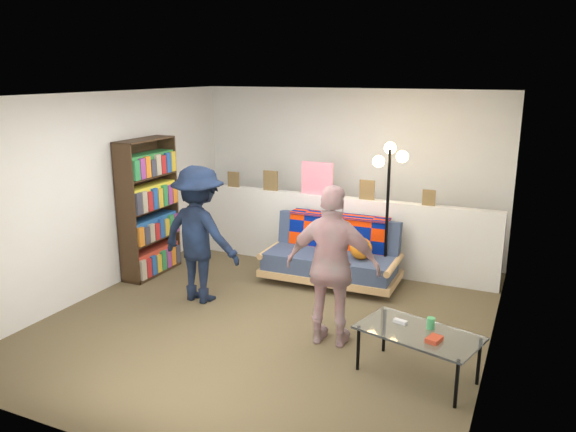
# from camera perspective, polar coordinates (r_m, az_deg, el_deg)

# --- Properties ---
(ground) EXTENTS (5.00, 5.00, 0.00)m
(ground) POSITION_cam_1_polar(r_m,az_deg,el_deg) (6.32, -1.53, -10.10)
(ground) COLOR brown
(ground) RESTS_ON ground
(room_shell) EXTENTS (4.60, 5.05, 2.45)m
(room_shell) POSITION_cam_1_polar(r_m,az_deg,el_deg) (6.24, 0.27, 5.68)
(room_shell) COLOR silver
(room_shell) RESTS_ON ground
(half_wall_ledge) EXTENTS (4.45, 0.15, 1.00)m
(half_wall_ledge) POSITION_cam_1_polar(r_m,az_deg,el_deg) (7.70, 4.34, -1.58)
(half_wall_ledge) COLOR silver
(half_wall_ledge) RESTS_ON ground
(ledge_decor) EXTENTS (2.97, 0.02, 0.45)m
(ledge_decor) POSITION_cam_1_polar(r_m,az_deg,el_deg) (7.60, 2.79, 3.48)
(ledge_decor) COLOR brown
(ledge_decor) RESTS_ON half_wall_ledge
(futon_sofa) EXTENTS (1.73, 0.87, 0.74)m
(futon_sofa) POSITION_cam_1_polar(r_m,az_deg,el_deg) (7.17, 4.60, -4.12)
(futon_sofa) COLOR tan
(futon_sofa) RESTS_ON ground
(bookshelf) EXTENTS (0.30, 0.90, 1.80)m
(bookshelf) POSITION_cam_1_polar(r_m,az_deg,el_deg) (7.56, -13.97, 0.37)
(bookshelf) COLOR black
(bookshelf) RESTS_ON ground
(coffee_table) EXTENTS (1.15, 0.82, 0.54)m
(coffee_table) POSITION_cam_1_polar(r_m,az_deg,el_deg) (5.12, 13.18, -11.69)
(coffee_table) COLOR black
(coffee_table) RESTS_ON ground
(floor_lamp) EXTENTS (0.42, 0.35, 1.80)m
(floor_lamp) POSITION_cam_1_polar(r_m,az_deg,el_deg) (6.90, 10.20, 2.98)
(floor_lamp) COLOR black
(floor_lamp) RESTS_ON ground
(person_left) EXTENTS (1.09, 0.70, 1.60)m
(person_left) POSITION_cam_1_polar(r_m,az_deg,el_deg) (6.56, -8.98, -1.87)
(person_left) COLOR black
(person_left) RESTS_ON ground
(person_right) EXTENTS (0.97, 0.47, 1.60)m
(person_right) POSITION_cam_1_polar(r_m,az_deg,el_deg) (5.45, 4.58, -5.16)
(person_right) COLOR pink
(person_right) RESTS_ON ground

